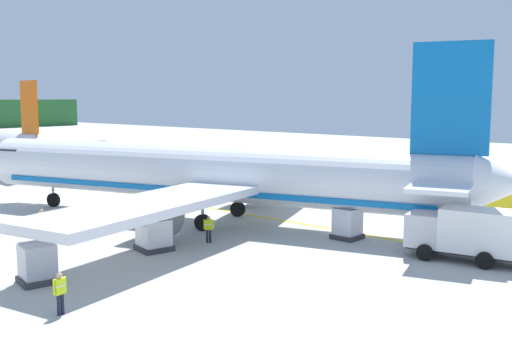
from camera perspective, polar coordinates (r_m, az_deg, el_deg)
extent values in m
cylinder|color=silver|center=(41.91, -5.19, -0.13)|extent=(13.92, 35.59, 3.80)
cone|color=silver|center=(54.01, -23.18, 0.94)|extent=(4.15, 3.33, 3.61)
cone|color=silver|center=(36.43, 22.67, -1.10)|extent=(4.01, 3.99, 3.23)
cube|color=#192333|center=(52.33, -21.60, 1.78)|extent=(3.78, 3.22, 0.60)
cube|color=silver|center=(33.30, -9.99, -3.23)|extent=(16.61, 7.66, 0.50)
cylinder|color=slate|center=(36.74, -9.84, -4.17)|extent=(3.02, 3.70, 2.20)
cube|color=silver|center=(49.28, 2.12, 0.20)|extent=(16.62, 10.58, 0.50)
cylinder|color=slate|center=(47.69, -1.14, -1.49)|extent=(3.02, 3.70, 2.20)
cube|color=#0C66B2|center=(36.33, 18.11, 6.60)|extent=(1.60, 4.32, 6.50)
cube|color=silver|center=(36.65, 17.83, -0.84)|extent=(10.88, 6.04, 0.24)
cube|color=#0C66B2|center=(42.05, -5.17, -1.54)|extent=(12.71, 32.08, 0.36)
cylinder|color=black|center=(50.47, -18.78, -2.63)|extent=(0.65, 1.15, 1.10)
cylinder|color=gray|center=(50.35, -18.82, -1.74)|extent=(0.20, 0.20, 0.50)
cylinder|color=black|center=(39.44, -5.12, -4.93)|extent=(0.65, 1.15, 1.10)
cylinder|color=gray|center=(39.28, -5.13, -3.79)|extent=(0.20, 0.20, 0.50)
cylinder|color=black|center=(43.94, -1.76, -3.66)|extent=(0.65, 1.15, 1.10)
cylinder|color=gray|center=(43.80, -1.76, -2.63)|extent=(0.20, 0.20, 0.50)
cone|color=silver|center=(67.16, -19.82, 2.14)|extent=(3.14, 3.11, 2.85)
cube|color=silver|center=(84.66, -18.91, 2.47)|extent=(14.14, 4.25, 0.44)
cylinder|color=slate|center=(85.27, -20.81, 1.71)|extent=(2.23, 3.02, 1.94)
cube|color=#D8590C|center=(69.49, -20.86, 5.72)|extent=(0.72, 3.90, 5.74)
cube|color=silver|center=(69.68, -20.71, 2.27)|extent=(9.44, 3.78, 0.21)
cylinder|color=black|center=(83.09, -22.62, 0.83)|extent=(0.41, 1.00, 0.97)
cylinder|color=gray|center=(83.02, -22.64, 1.32)|extent=(0.18, 0.18, 0.44)
cube|color=silver|center=(34.41, 15.90, -5.33)|extent=(2.47, 2.15, 1.80)
cube|color=#192333|center=(34.57, 14.56, -4.62)|extent=(1.83, 0.39, 0.94)
cube|color=white|center=(33.66, 21.46, -5.42)|extent=(3.00, 5.22, 2.26)
cube|color=#262628|center=(34.09, 19.86, -7.29)|extent=(2.66, 6.89, 0.16)
cylinder|color=black|center=(33.54, 15.83, -7.49)|extent=(0.43, 0.93, 0.90)
cylinder|color=black|center=(35.61, 16.79, -6.68)|extent=(0.43, 0.93, 0.90)
cylinder|color=black|center=(32.90, 21.02, -7.98)|extent=(0.43, 0.93, 0.90)
cylinder|color=black|center=(35.00, 21.68, -7.12)|extent=(0.43, 0.93, 0.90)
cube|color=yellow|center=(47.12, 22.18, -2.28)|extent=(2.13, 2.46, 1.80)
cube|color=#192333|center=(46.24, 22.02, -1.99)|extent=(0.38, 1.84, 0.94)
cylinder|color=silver|center=(50.04, 22.77, -1.79)|extent=(4.21, 2.42, 1.80)
cube|color=#262628|center=(49.32, 22.55, -3.06)|extent=(6.15, 2.48, 0.16)
cylinder|color=black|center=(47.77, 20.88, -3.38)|extent=(0.93, 0.42, 0.90)
cylinder|color=black|center=(50.38, 21.48, -2.88)|extent=(0.93, 0.42, 0.90)
cube|color=#333338|center=(37.63, 8.70, -6.19)|extent=(1.64, 1.64, 0.30)
cube|color=silver|center=(37.42, 8.73, -4.76)|extent=(1.44, 1.44, 1.61)
cube|color=silver|center=(37.70, 9.16, -3.67)|extent=(0.62, 1.44, 0.54)
cube|color=#333338|center=(34.94, -9.70, -7.25)|extent=(2.10, 2.10, 0.30)
cube|color=silver|center=(34.73, -9.73, -5.81)|extent=(1.86, 1.86, 1.49)
cube|color=silver|center=(34.36, -10.57, -4.95)|extent=(0.95, 1.69, 0.57)
cube|color=#333338|center=(30.44, -20.09, -9.74)|extent=(1.97, 1.97, 0.30)
cube|color=#B2B7C1|center=(30.19, -20.16, -8.04)|extent=(1.73, 1.73, 1.56)
cube|color=#B2B7C1|center=(30.52, -20.50, -6.67)|extent=(1.58, 0.89, 0.55)
cylinder|color=#191E33|center=(40.37, -19.81, -5.23)|extent=(0.14, 0.14, 0.84)
cylinder|color=#191E33|center=(40.23, -19.66, -5.27)|extent=(0.14, 0.14, 0.84)
cube|color=orange|center=(40.15, -19.78, -4.22)|extent=(0.29, 0.47, 0.63)
cube|color=silver|center=(40.15, -19.78, -4.18)|extent=(0.30, 0.48, 0.06)
sphere|color=tan|center=(40.08, -19.80, -3.62)|extent=(0.23, 0.23, 0.23)
cylinder|color=orange|center=(40.36, -20.02, -4.13)|extent=(0.09, 0.09, 0.60)
cylinder|color=orange|center=(39.94, -19.54, -4.22)|extent=(0.09, 0.09, 0.60)
cylinder|color=#191E33|center=(40.67, -16.70, -5.05)|extent=(0.14, 0.14, 0.79)
cylinder|color=#191E33|center=(40.61, -16.94, -5.08)|extent=(0.14, 0.14, 0.79)
cube|color=orange|center=(40.50, -16.85, -4.11)|extent=(0.48, 0.31, 0.59)
cube|color=silver|center=(40.50, -16.86, -4.07)|extent=(0.49, 0.32, 0.06)
sphere|color=tan|center=(40.43, -16.87, -3.55)|extent=(0.21, 0.21, 0.21)
cylinder|color=orange|center=(40.59, -16.50, -4.03)|extent=(0.09, 0.09, 0.56)
cylinder|color=orange|center=(40.41, -17.22, -4.10)|extent=(0.09, 0.09, 0.56)
cylinder|color=#191E33|center=(25.89, -18.01, -11.98)|extent=(0.14, 0.14, 0.86)
cylinder|color=#191E33|center=(25.79, -18.34, -12.06)|extent=(0.14, 0.14, 0.86)
cube|color=#CCE519|center=(25.61, -18.24, -10.42)|extent=(0.46, 0.26, 0.65)
cube|color=silver|center=(25.60, -18.24, -10.35)|extent=(0.47, 0.27, 0.06)
sphere|color=tan|center=(25.48, -18.28, -9.48)|extent=(0.23, 0.23, 0.23)
cylinder|color=#CCE519|center=(25.75, -17.75, -10.23)|extent=(0.09, 0.09, 0.61)
cylinder|color=#CCE519|center=(25.45, -18.74, -10.48)|extent=(0.09, 0.09, 0.61)
cylinder|color=#191E33|center=(36.22, -4.40, -6.24)|extent=(0.14, 0.14, 0.81)
cylinder|color=#191E33|center=(36.25, -4.68, -6.23)|extent=(0.14, 0.14, 0.81)
cube|color=#CCE519|center=(36.08, -4.55, -5.14)|extent=(0.43, 0.49, 0.61)
cube|color=silver|center=(36.07, -4.56, -5.09)|extent=(0.45, 0.50, 0.06)
sphere|color=tan|center=(35.99, -4.56, -4.49)|extent=(0.22, 0.22, 0.22)
cylinder|color=#CCE519|center=(36.03, -4.13, -5.10)|extent=(0.09, 0.09, 0.58)
cylinder|color=#CCE519|center=(36.12, -4.98, -5.08)|extent=(0.09, 0.09, 0.58)
cube|color=yellow|center=(42.09, 3.52, -4.91)|extent=(0.30, 60.00, 0.01)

